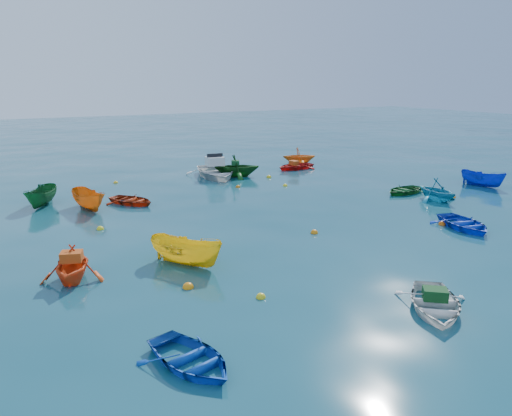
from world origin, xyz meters
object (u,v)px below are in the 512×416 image
dinghy_blue_sw (191,365)px  dinghy_white_near (434,310)px  motorboat_white (215,177)px  dinghy_blue_se (463,228)px

dinghy_blue_sw → dinghy_white_near: 7.72m
motorboat_white → dinghy_blue_se: bearing=-65.9°
dinghy_white_near → motorboat_white: bearing=122.1°
dinghy_blue_se → motorboat_white: bearing=121.7°
dinghy_white_near → motorboat_white: motorboat_white is taller
dinghy_blue_sw → motorboat_white: bearing=49.6°
dinghy_white_near → motorboat_white: size_ratio=0.63×
dinghy_white_near → dinghy_blue_sw: bearing=-146.4°
dinghy_blue_sw → dinghy_blue_se: (15.64, 4.83, 0.00)m
dinghy_blue_sw → dinghy_white_near: dinghy_white_near is taller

